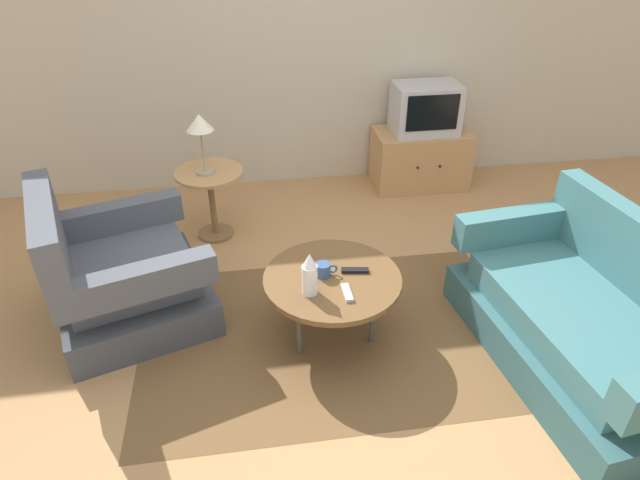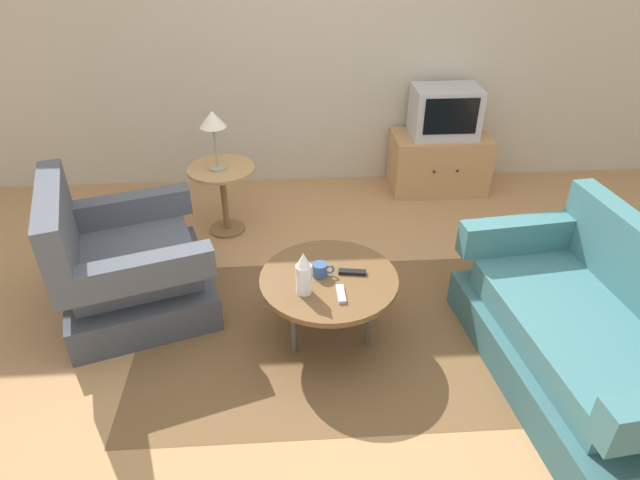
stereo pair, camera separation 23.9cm
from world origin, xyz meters
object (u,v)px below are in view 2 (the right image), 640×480
object	(u,v)px
couch	(588,338)
coffee_table	(329,282)
side_table	(223,186)
tv_remote_silver	(341,294)
armchair	(126,268)
table_lamp	(213,123)
tv_stand	(438,162)
vase	(304,274)
mug	(320,270)
television	(445,112)
tv_remote_dark	(352,272)

from	to	relation	value
couch	coffee_table	size ratio (longest dim) A/B	2.02
side_table	tv_remote_silver	world-z (taller)	side_table
armchair	side_table	xyz separation A→B (m)	(0.55, 0.94, 0.11)
table_lamp	couch	bearing A→B (deg)	-38.61
tv_stand	vase	distance (m)	2.49
table_lamp	mug	bearing A→B (deg)	-60.79
couch	coffee_table	distance (m)	1.47
side_table	tv_remote_silver	size ratio (longest dim) A/B	3.65
television	tv_remote_dark	xyz separation A→B (m)	(-1.03, -1.94, -0.29)
side_table	television	distance (m)	2.04
couch	television	size ratio (longest dim) A/B	2.89
table_lamp	tv_remote_dark	xyz separation A→B (m)	(0.90, -1.26, -0.48)
mug	tv_remote_silver	world-z (taller)	mug
mug	tv_remote_dark	size ratio (longest dim) A/B	0.78
tv_stand	tv_remote_dark	world-z (taller)	tv_stand
coffee_table	couch	bearing A→B (deg)	-17.16
vase	tv_remote_dark	distance (m)	0.35
armchair	side_table	size ratio (longest dim) A/B	2.10
television	table_lamp	xyz separation A→B (m)	(-1.93, -0.67, 0.19)
television	table_lamp	bearing A→B (deg)	-160.71
table_lamp	tv_remote_dark	size ratio (longest dim) A/B	2.74
side_table	tv_remote_silver	bearing A→B (deg)	-62.03
coffee_table	tv_remote_dark	world-z (taller)	tv_remote_dark
side_table	television	xyz separation A→B (m)	(1.90, 0.65, 0.33)
armchair	tv_stand	xyz separation A→B (m)	(2.46, 1.58, -0.04)
side_table	mug	size ratio (longest dim) A/B	4.34
armchair	table_lamp	size ratio (longest dim) A/B	2.58
couch	side_table	distance (m)	2.76
armchair	tv_remote_dark	size ratio (longest dim) A/B	7.07
tv_stand	vase	size ratio (longest dim) A/B	3.26
couch	tv_remote_silver	distance (m)	1.38
vase	mug	bearing A→B (deg)	56.40
couch	tv_remote_silver	world-z (taller)	couch
table_lamp	tv_remote_silver	distance (m)	1.74
mug	tv_stand	bearing A→B (deg)	57.88
tv_remote_dark	television	bearing A→B (deg)	-109.20
side_table	coffee_table	bearing A→B (deg)	-60.73
tv_stand	tv_remote_dark	bearing A→B (deg)	-118.00
table_lamp	tv_remote_silver	xyz separation A→B (m)	(0.81, -1.46, -0.48)
tv_stand	mug	world-z (taller)	mug
tv_stand	television	bearing A→B (deg)	90.00
side_table	tv_remote_dark	distance (m)	1.56
coffee_table	side_table	size ratio (longest dim) A/B	1.45
armchair	tv_stand	bearing A→B (deg)	104.91
tv_remote_dark	tv_stand	bearing A→B (deg)	-109.25
coffee_table	table_lamp	size ratio (longest dim) A/B	1.78
armchair	tv_remote_silver	size ratio (longest dim) A/B	7.64
coffee_table	mug	world-z (taller)	mug
side_table	mug	xyz separation A→B (m)	(0.69, -1.29, 0.08)
couch	side_table	size ratio (longest dim) A/B	2.92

